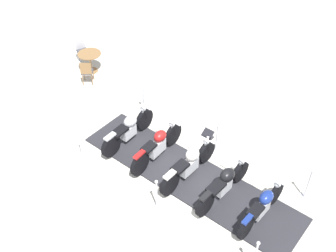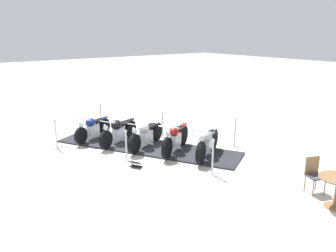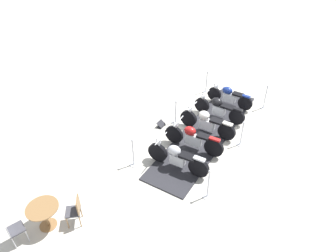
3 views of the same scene
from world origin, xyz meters
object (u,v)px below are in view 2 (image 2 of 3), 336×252
at_px(motorcycle_chrome, 207,142).
at_px(stanchion_right_rear, 212,164).
at_px(motorcycle_black, 118,130).
at_px(stanchion_left_front, 101,120).
at_px(stanchion_right_front, 56,139).
at_px(motorcycle_maroon, 175,138).
at_px(info_placard, 136,165).
at_px(cafe_chair_near_table, 314,173).
at_px(stanchion_right_mid, 126,151).
at_px(stanchion_left_mid, 162,128).
at_px(motorcycle_navy, 92,128).
at_px(motorcycle_cream, 146,134).
at_px(stanchion_left_rear, 235,137).

bearing_deg(motorcycle_chrome, stanchion_right_rear, 21.75).
relative_size(motorcycle_black, stanchion_left_front, 1.83).
xyz_separation_m(motorcycle_black, stanchion_right_front, (-0.87, -2.02, -0.16)).
height_order(motorcycle_black, motorcycle_maroon, motorcycle_maroon).
bearing_deg(info_placard, cafe_chair_near_table, -175.60).
xyz_separation_m(stanchion_left_front, stanchion_right_front, (1.34, -2.42, -0.05)).
height_order(motorcycle_black, stanchion_right_front, stanchion_right_front).
bearing_deg(stanchion_right_mid, stanchion_left_front, 165.19).
height_order(motorcycle_black, stanchion_right_rear, stanchion_right_rear).
bearing_deg(stanchion_left_mid, motorcycle_navy, -119.53).
relative_size(motorcycle_cream, stanchion_left_rear, 1.90).
bearing_deg(cafe_chair_near_table, motorcycle_black, -140.07).
bearing_deg(stanchion_left_mid, motorcycle_cream, -61.14).
xyz_separation_m(motorcycle_cream, stanchion_right_mid, (0.65, -1.18, -0.20)).
distance_m(stanchion_right_rear, stanchion_right_front, 5.79).
bearing_deg(stanchion_right_rear, stanchion_left_front, -176.65).
relative_size(stanchion_right_rear, info_placard, 2.57).
bearing_deg(motorcycle_black, stanchion_left_rear, 112.28).
xyz_separation_m(motorcycle_maroon, stanchion_right_rear, (2.18, -0.34, -0.17)).
xyz_separation_m(stanchion_right_mid, info_placard, (0.65, -0.06, -0.25)).
bearing_deg(motorcycle_navy, info_placard, 60.80).
height_order(stanchion_left_rear, cafe_chair_near_table, stanchion_left_rear).
xyz_separation_m(motorcycle_black, motorcycle_cream, (1.01, 0.56, -0.01)).
bearing_deg(info_placard, motorcycle_cream, -72.42).
relative_size(stanchion_left_front, stanchion_right_front, 1.04).
xyz_separation_m(motorcycle_black, motorcycle_chrome, (3.02, 1.68, -0.00)).
bearing_deg(stanchion_left_rear, motorcycle_chrome, -83.83).
distance_m(motorcycle_navy, motorcycle_maroon, 3.46).
bearing_deg(cafe_chair_near_table, motorcycle_maroon, -145.56).
xyz_separation_m(stanchion_left_mid, info_placard, (1.99, -2.48, -0.30)).
bearing_deg(stanchion_right_mid, motorcycle_chrome, 59.42).
bearing_deg(stanchion_right_mid, stanchion_right_rear, 28.89).
relative_size(motorcycle_cream, stanchion_right_front, 1.96).
distance_m(motorcycle_maroon, stanchion_right_mid, 1.79).
height_order(stanchion_right_rear, stanchion_left_mid, stanchion_right_rear).
bearing_deg(stanchion_right_rear, motorcycle_chrome, 142.32).
bearing_deg(motorcycle_black, stanchion_left_mid, 143.81).
bearing_deg(motorcycle_navy, stanchion_left_rear, 107.07).
xyz_separation_m(stanchion_left_rear, cafe_chair_near_table, (3.70, -1.09, 0.16)).
height_order(stanchion_left_rear, stanchion_left_mid, stanchion_left_rear).
bearing_deg(stanchion_left_rear, info_placard, -98.00).
height_order(motorcycle_navy, info_placard, motorcycle_navy).
distance_m(motorcycle_navy, stanchion_right_rear, 5.37).
xyz_separation_m(stanchion_left_rear, stanchion_left_mid, (-2.53, -1.40, -0.02)).
distance_m(motorcycle_chrome, stanchion_left_mid, 2.70).
height_order(stanchion_left_front, cafe_chair_near_table, stanchion_left_front).
xyz_separation_m(motorcycle_cream, motorcycle_chrome, (2.02, 1.12, 0.00)).
relative_size(motorcycle_maroon, stanchion_right_rear, 1.81).
bearing_deg(motorcycle_cream, motorcycle_navy, -88.07).
relative_size(motorcycle_navy, motorcycle_chrome, 0.95).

